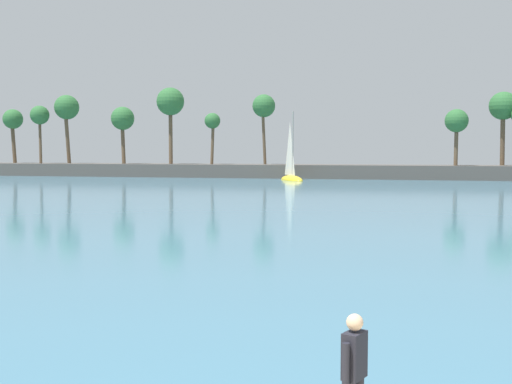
# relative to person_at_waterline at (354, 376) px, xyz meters

# --- Properties ---
(sea) EXTENTS (220.00, 113.40, 0.06)m
(sea) POSITION_rel_person_at_waterline_xyz_m (-5.90, 57.31, -0.86)
(sea) COLOR teal
(sea) RESTS_ON ground
(palm_headland) EXTENTS (110.82, 6.04, 12.69)m
(palm_headland) POSITION_rel_person_at_waterline_xyz_m (-3.95, 74.12, 2.46)
(palm_headland) COLOR #514C47
(palm_headland) RESTS_ON ground
(person_at_waterline) EXTENTS (0.31, 0.52, 1.67)m
(person_at_waterline) POSITION_rel_person_at_waterline_xyz_m (0.00, 0.00, 0.00)
(person_at_waterline) COLOR #23232D
(person_at_waterline) RESTS_ON ground
(sailboat_toward_headland) EXTENTS (4.53, 6.19, 8.79)m
(sailboat_toward_headland) POSITION_rel_person_at_waterline_xyz_m (-12.70, 67.22, -0.04)
(sailboat_toward_headland) COLOR yellow
(sailboat_toward_headland) RESTS_ON sea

